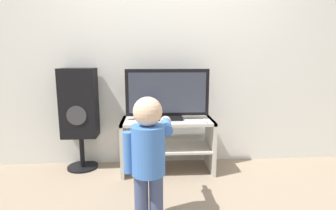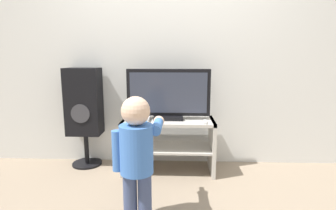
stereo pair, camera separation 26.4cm
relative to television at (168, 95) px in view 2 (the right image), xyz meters
name	(u,v)px [view 2 (the right image)]	position (x,y,z in m)	size (l,w,h in m)	color
ground_plane	(167,179)	(0.00, -0.24, -0.83)	(16.00, 16.00, 0.00)	gray
wall_back	(169,49)	(0.00, 0.28, 0.47)	(10.00, 0.06, 2.60)	silver
tv_stand	(168,138)	(0.00, -0.02, -0.46)	(0.97, 0.43, 0.57)	beige
television	(168,95)	(0.00, 0.00, 0.00)	(0.87, 0.20, 0.53)	black
game_console	(147,119)	(-0.22, -0.10, -0.24)	(0.06, 0.19, 0.04)	white
remote_primary	(205,122)	(0.37, -0.16, -0.25)	(0.05, 0.13, 0.03)	white
child	(137,150)	(-0.19, -0.93, -0.27)	(0.36, 0.52, 0.94)	#3F4C72
speaker_tower	(84,104)	(-0.94, 0.11, -0.12)	(0.37, 0.33, 1.10)	black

